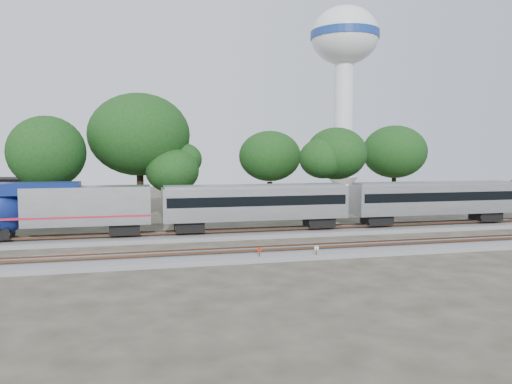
# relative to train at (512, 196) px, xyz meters

# --- Properties ---
(ground) EXTENTS (160.00, 160.00, 0.00)m
(ground) POSITION_rel_train_xyz_m (-34.29, -6.00, -3.39)
(ground) COLOR #383328
(ground) RESTS_ON ground
(track_far) EXTENTS (160.00, 5.00, 0.73)m
(track_far) POSITION_rel_train_xyz_m (-34.29, -0.00, -3.19)
(track_far) COLOR slate
(track_far) RESTS_ON ground
(track_near) EXTENTS (160.00, 5.00, 0.73)m
(track_near) POSITION_rel_train_xyz_m (-34.29, -10.00, -3.19)
(track_near) COLOR slate
(track_near) RESTS_ON ground
(train) EXTENTS (117.26, 3.36, 4.95)m
(train) POSITION_rel_train_xyz_m (0.00, 0.00, 0.00)
(train) COLOR silver
(train) RESTS_ON ground
(switch_stand_red) EXTENTS (0.37, 0.08, 1.15)m
(switch_stand_red) POSITION_rel_train_xyz_m (-32.98, -11.98, -2.66)
(switch_stand_red) COLOR #512D19
(switch_stand_red) RESTS_ON ground
(switch_stand_white) EXTENTS (0.35, 0.15, 1.13)m
(switch_stand_white) POSITION_rel_train_xyz_m (-28.46, -12.36, -2.67)
(switch_stand_white) COLOR #512D19
(switch_stand_white) RESTS_ON ground
(switch_lever) EXTENTS (0.57, 0.45, 0.30)m
(switch_lever) POSITION_rel_train_xyz_m (-29.02, -11.27, -3.24)
(switch_lever) COLOR #512D19
(switch_lever) RESTS_ON ground
(water_tower) EXTENTS (12.92, 12.92, 35.77)m
(water_tower) POSITION_rel_train_xyz_m (-3.35, 40.79, 23.10)
(water_tower) COLOR silver
(water_tower) RESTS_ON ground
(tree_2) EXTENTS (8.55, 8.55, 12.06)m
(tree_2) POSITION_rel_train_xyz_m (-51.76, 10.67, 5.00)
(tree_2) COLOR black
(tree_2) RESTS_ON ground
(tree_3) EXTENTS (10.75, 10.75, 15.16)m
(tree_3) POSITION_rel_train_xyz_m (-41.66, 14.78, 7.17)
(tree_3) COLOR black
(tree_3) RESTS_ON ground
(tree_4) EXTENTS (6.29, 6.29, 8.86)m
(tree_4) POSITION_rel_train_xyz_m (-37.87, 12.12, 2.76)
(tree_4) COLOR black
(tree_4) RESTS_ON ground
(tree_5) EXTENTS (7.98, 7.98, 11.25)m
(tree_5) POSITION_rel_train_xyz_m (-23.81, 19.03, 4.44)
(tree_5) COLOR black
(tree_5) RESTS_ON ground
(tree_6) EXTENTS (8.38, 8.38, 11.81)m
(tree_6) POSITION_rel_train_xyz_m (-17.57, 10.19, 4.83)
(tree_6) COLOR black
(tree_6) RESTS_ON ground
(tree_7) EXTENTS (8.59, 8.59, 12.11)m
(tree_7) POSITION_rel_train_xyz_m (-4.15, 19.67, 5.04)
(tree_7) COLOR black
(tree_7) RESTS_ON ground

